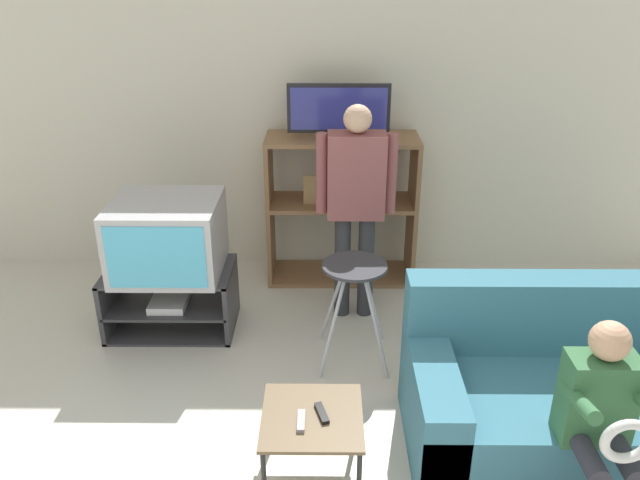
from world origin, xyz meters
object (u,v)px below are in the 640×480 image
(couch, at_px, (587,399))
(tv_stand, at_px, (172,299))
(remote_control_white, at_px, (301,421))
(remote_control_black, at_px, (322,413))
(television_main, at_px, (168,237))
(media_shelf, at_px, (341,208))
(snack_table, at_px, (312,422))
(television_flat, at_px, (339,113))
(person_seated_child, at_px, (603,417))
(person_standing_adult, at_px, (356,195))
(folding_stool, at_px, (354,281))

(couch, bearing_deg, tv_stand, 155.03)
(remote_control_white, bearing_deg, remote_control_black, 30.01)
(television_main, bearing_deg, media_shelf, 33.64)
(snack_table, height_order, remote_control_black, remote_control_black)
(television_flat, bearing_deg, snack_table, -94.18)
(snack_table, bearing_deg, tv_stand, 126.20)
(television_flat, xyz_separation_m, remote_control_black, (-0.11, -2.10, -0.96))
(television_flat, distance_m, person_seated_child, 2.70)
(media_shelf, bearing_deg, tv_stand, -146.68)
(media_shelf, distance_m, remote_control_white, 2.20)
(snack_table, bearing_deg, couch, 9.53)
(media_shelf, relative_size, person_seated_child, 1.15)
(remote_control_white, distance_m, person_standing_adult, 1.72)
(tv_stand, relative_size, folding_stool, 1.26)
(television_main, distance_m, person_standing_adult, 1.27)
(folding_stool, bearing_deg, television_flat, 94.35)
(tv_stand, relative_size, couch, 0.46)
(couch, bearing_deg, snack_table, -170.47)
(snack_table, height_order, person_standing_adult, person_standing_adult)
(person_standing_adult, bearing_deg, television_main, -171.14)
(television_flat, distance_m, snack_table, 2.34)
(person_standing_adult, bearing_deg, media_shelf, 97.94)
(tv_stand, height_order, snack_table, tv_stand)
(remote_control_white, xyz_separation_m, couch, (1.46, 0.29, -0.09))
(snack_table, relative_size, remote_control_black, 3.35)
(folding_stool, bearing_deg, remote_control_white, -105.35)
(television_flat, distance_m, remote_control_black, 2.31)
(folding_stool, height_order, couch, couch)
(television_main, height_order, folding_stool, television_main)
(television_main, bearing_deg, folding_stool, -16.54)
(television_flat, xyz_separation_m, person_seated_child, (1.08, -2.36, -0.74))
(television_flat, distance_m, folding_stool, 1.35)
(tv_stand, relative_size, media_shelf, 0.74)
(snack_table, bearing_deg, media_shelf, 85.10)
(folding_stool, bearing_deg, person_seated_child, -51.77)
(media_shelf, height_order, person_standing_adult, person_standing_adult)
(media_shelf, xyz_separation_m, person_seated_child, (1.05, -2.39, 0.00))
(remote_control_white, bearing_deg, tv_stand, 124.00)
(television_main, bearing_deg, tv_stand, -168.53)
(remote_control_black, bearing_deg, remote_control_white, -166.61)
(tv_stand, distance_m, person_standing_adult, 1.45)
(media_shelf, relative_size, television_flat, 1.55)
(couch, bearing_deg, media_shelf, 122.99)
(remote_control_white, bearing_deg, folding_stool, 74.85)
(television_main, bearing_deg, person_seated_child, -36.34)
(remote_control_black, relative_size, remote_control_white, 1.00)
(folding_stool, xyz_separation_m, couch, (1.17, -0.76, -0.27))
(television_main, xyz_separation_m, person_standing_adult, (1.24, 0.19, 0.23))
(television_flat, height_order, couch, television_flat)
(person_standing_adult, bearing_deg, person_seated_child, -61.89)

